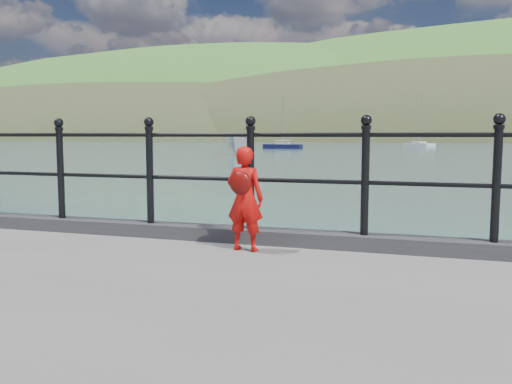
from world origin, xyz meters
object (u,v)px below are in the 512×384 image
(child, at_px, (245,198))
(railing, at_px, (199,165))
(launch_white, at_px, (238,145))
(sailboat_left, at_px, (283,147))
(sailboat_deep, at_px, (419,145))

(child, bearing_deg, railing, -28.43)
(launch_white, bearing_deg, sailboat_left, 82.76)
(child, distance_m, sailboat_deep, 95.46)
(child, height_order, sailboat_deep, sailboat_deep)
(child, xyz_separation_m, launch_white, (-18.27, 50.30, -0.42))
(sailboat_deep, bearing_deg, child, -39.29)
(child, relative_size, sailboat_left, 0.12)
(launch_white, bearing_deg, child, -81.93)
(railing, distance_m, child, 0.85)
(launch_white, height_order, sailboat_deep, sailboat_deep)
(launch_white, relative_size, sailboat_left, 0.67)
(railing, height_order, launch_white, railing)
(railing, relative_size, launch_white, 3.17)
(railing, relative_size, child, 17.44)
(child, distance_m, launch_white, 53.51)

